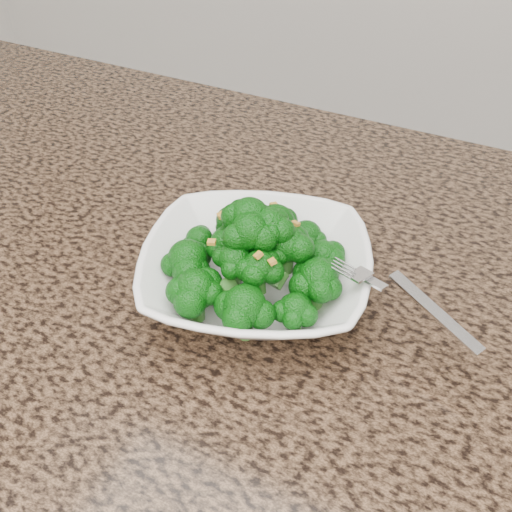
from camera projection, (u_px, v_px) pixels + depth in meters
The scene contains 5 objects.
granite_counter at pixel (165, 344), 0.62m from camera, with size 1.64×1.04×0.03m, color brown.
bowl at pixel (256, 274), 0.64m from camera, with size 0.23×0.23×0.06m, color white.
broccoli_pile at pixel (256, 222), 0.60m from camera, with size 0.20×0.20×0.07m, color #094E09, non-canonical shape.
garlic_topping at pixel (256, 187), 0.58m from camera, with size 0.12×0.12×0.01m, color gold, non-canonical shape.
fork at pixel (380, 285), 0.57m from camera, with size 0.17×0.03×0.01m, color silver, non-canonical shape.
Camera 1 is at (0.28, -0.05, 1.33)m, focal length 45.00 mm.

